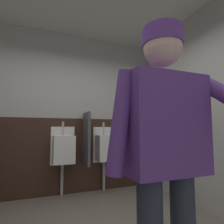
# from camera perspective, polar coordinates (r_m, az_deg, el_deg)

# --- Properties ---
(wall_back) EXTENTS (3.93, 0.12, 2.87)m
(wall_back) POSITION_cam_1_polar(r_m,az_deg,el_deg) (3.56, -13.35, 0.26)
(wall_back) COLOR #B2B2AD
(wall_back) RESTS_ON ground_plane
(wainscot_band_back) EXTENTS (3.33, 0.03, 1.30)m
(wainscot_band_back) POSITION_cam_1_polar(r_m,az_deg,el_deg) (3.50, -13.45, -12.55)
(wainscot_band_back) COLOR #382319
(wainscot_band_back) RESTS_ON ground_plane
(urinal_left) EXTENTS (0.40, 0.34, 1.24)m
(urinal_left) POSITION_cam_1_polar(r_m,az_deg,el_deg) (3.33, -14.40, -10.70)
(urinal_left) COLOR white
(urinal_left) RESTS_ON ground_plane
(urinal_middle) EXTENTS (0.40, 0.34, 1.24)m
(urinal_middle) POSITION_cam_1_polar(r_m,az_deg,el_deg) (3.51, -1.96, -10.59)
(urinal_middle) COLOR white
(urinal_middle) RESTS_ON ground_plane
(privacy_divider_panel) EXTENTS (0.04, 0.40, 0.90)m
(privacy_divider_panel) POSITION_cam_1_polar(r_m,az_deg,el_deg) (3.32, -7.69, -7.85)
(privacy_divider_panel) COLOR #4C4C51
(person) EXTENTS (0.69, 0.60, 1.70)m
(person) POSITION_cam_1_polar(r_m,az_deg,el_deg) (1.14, 15.86, -9.23)
(person) COLOR #2D3342
(person) RESTS_ON ground_plane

